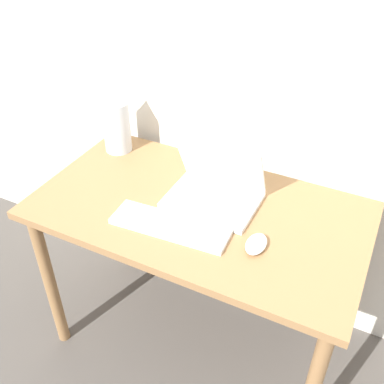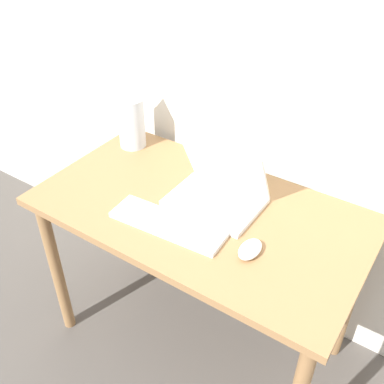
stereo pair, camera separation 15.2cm
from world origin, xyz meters
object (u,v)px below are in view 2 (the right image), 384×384
Objects in this scene: keyboard at (168,224)px; vase at (131,113)px; laptop at (218,189)px; mouse at (250,249)px.

keyboard is 1.33× the size of vase.
keyboard is (-0.07, -0.22, -0.04)m from laptop.
vase is at bearing 157.14° from mouse.
laptop is 3.04× the size of mouse.
keyboard is at bearing -38.34° from vase.
mouse is 0.34× the size of vase.
keyboard is 3.91× the size of mouse.
mouse is at bearing 8.03° from keyboard.
laptop is 0.54m from vase.
vase reaches higher than keyboard.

